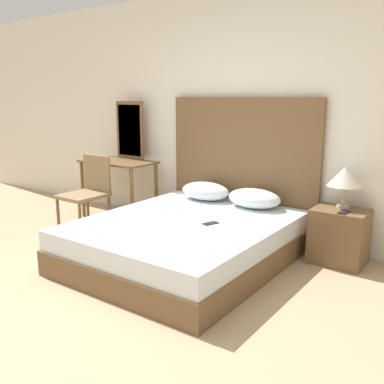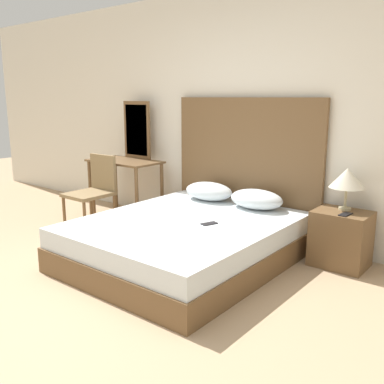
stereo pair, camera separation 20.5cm
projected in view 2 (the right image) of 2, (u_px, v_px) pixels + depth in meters
ground_plane at (60, 312)px, 3.12m from camera, size 16.00×16.00×0.00m
wall_back at (244, 114)px, 4.70m from camera, size 10.00×0.06×2.70m
bed at (185, 241)px, 4.05m from camera, size 1.71×2.04×0.41m
headboard at (245, 168)px, 4.72m from camera, size 1.80×0.05×1.53m
pillow_left at (209, 191)px, 4.76m from camera, size 0.57×0.38×0.20m
pillow_right at (256, 199)px, 4.39m from camera, size 0.57×0.38×0.20m
phone_on_bed at (209, 224)px, 3.87m from camera, size 0.12×0.17×0.01m
nightstand at (341, 239)px, 3.93m from camera, size 0.49×0.39×0.52m
table_lamp at (347, 178)px, 3.88m from camera, size 0.32×0.32×0.39m
phone_on_nightstand at (345, 214)px, 3.76m from camera, size 0.08×0.16×0.01m
vanity_desk at (125, 170)px, 5.46m from camera, size 0.95×0.52×0.75m
vanity_mirror at (137, 130)px, 5.53m from camera, size 0.45×0.03×0.74m
chair at (95, 187)px, 5.10m from camera, size 0.45×0.50×0.86m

